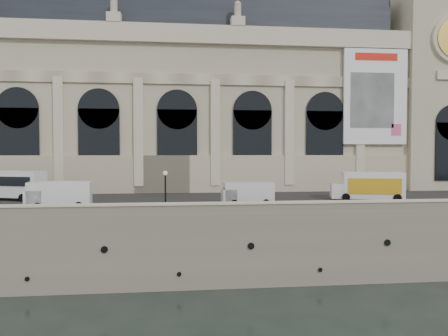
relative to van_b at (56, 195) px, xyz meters
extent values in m
plane|color=black|center=(15.57, -7.07, -7.34)|extent=(260.00, 260.00, 0.00)
cube|color=gray|center=(15.57, 27.93, -4.34)|extent=(160.00, 70.00, 6.00)
cube|color=#2D2D2D|center=(15.57, 6.93, -1.31)|extent=(160.00, 24.00, 0.06)
cube|color=gray|center=(15.57, -6.47, -0.79)|extent=(160.00, 1.20, 1.10)
cube|color=beige|center=(15.57, -6.47, -0.19)|extent=(160.00, 1.40, 0.12)
cube|color=beige|center=(9.57, 23.93, 9.66)|extent=(68.00, 18.00, 22.00)
cube|color=beige|center=(9.57, 14.78, 1.16)|extent=(68.60, 0.40, 5.00)
cube|color=beige|center=(9.57, 14.63, 19.46)|extent=(69.00, 0.80, 2.40)
cube|color=beige|center=(9.57, 14.78, 13.66)|extent=(68.00, 0.30, 1.40)
cube|color=#252A32|center=(9.57, 23.93, 23.66)|extent=(64.00, 15.00, 6.00)
cube|color=black|center=(-8.43, 14.75, 5.16)|extent=(5.20, 0.25, 9.00)
cylinder|color=black|center=(-8.43, 14.75, 9.66)|extent=(5.20, 0.25, 5.20)
cube|color=beige|center=(-3.43, 14.68, 6.66)|extent=(1.20, 0.50, 14.00)
cube|color=black|center=(1.57, 14.75, 5.16)|extent=(5.20, 0.25, 9.00)
cylinder|color=black|center=(1.57, 14.75, 9.66)|extent=(5.20, 0.25, 5.20)
cube|color=beige|center=(6.57, 14.68, 6.66)|extent=(1.20, 0.50, 14.00)
cube|color=black|center=(11.57, 14.75, 5.16)|extent=(5.20, 0.25, 9.00)
cylinder|color=black|center=(11.57, 14.75, 9.66)|extent=(5.20, 0.25, 5.20)
cube|color=beige|center=(16.57, 14.68, 6.66)|extent=(1.20, 0.50, 14.00)
cube|color=black|center=(21.57, 14.75, 5.16)|extent=(5.20, 0.25, 9.00)
cylinder|color=black|center=(21.57, 14.75, 9.66)|extent=(5.20, 0.25, 5.20)
cube|color=beige|center=(26.57, 14.68, 6.66)|extent=(1.20, 0.50, 14.00)
cube|color=black|center=(31.57, 14.75, 5.16)|extent=(5.20, 0.25, 9.00)
cylinder|color=black|center=(31.57, 14.75, 9.66)|extent=(5.20, 0.25, 5.20)
cube|color=beige|center=(36.57, 14.68, 6.66)|extent=(1.20, 0.50, 14.00)
cube|color=white|center=(38.57, 14.48, 11.66)|extent=(9.00, 0.35, 13.00)
cube|color=red|center=(38.57, 14.28, 17.06)|extent=(6.00, 0.06, 1.00)
cube|color=gray|center=(38.07, 14.28, 11.16)|extent=(6.20, 0.06, 7.50)
cube|color=#E35088|center=(41.57, 14.28, 7.16)|extent=(1.40, 0.06, 1.60)
cube|color=beige|center=(49.57, 20.93, 13.66)|extent=(12.00, 14.00, 30.00)
cube|color=black|center=(-8.31, 10.07, 0.91)|extent=(9.73, 3.61, 1.03)
cylinder|color=black|center=(-5.16, 6.38, -0.87)|extent=(0.98, 0.59, 0.94)
cylinder|color=black|center=(-4.36, 8.58, -0.87)|extent=(0.98, 0.59, 0.94)
cube|color=white|center=(0.37, 0.03, 0.08)|extent=(5.82, 2.61, 2.42)
cube|color=white|center=(-1.89, -0.14, -0.29)|extent=(1.74, 2.32, 1.68)
cube|color=black|center=(-2.48, -0.18, 0.29)|extent=(0.20, 1.89, 0.84)
cylinder|color=black|center=(-1.36, -1.21, -0.94)|extent=(0.82, 0.32, 0.80)
cylinder|color=black|center=(-1.52, 1.00, -0.94)|extent=(0.82, 0.32, 0.80)
cylinder|color=black|center=(2.26, -0.94, -0.94)|extent=(0.82, 0.32, 0.80)
cylinder|color=black|center=(2.10, 1.26, -0.94)|extent=(0.82, 0.32, 0.80)
cube|color=silver|center=(18.73, 1.12, -0.08)|extent=(5.08, 2.06, 2.15)
cube|color=silver|center=(16.72, 1.08, -0.41)|extent=(1.45, 1.99, 1.50)
cube|color=black|center=(16.19, 1.07, 0.11)|extent=(0.09, 1.68, 0.75)
cylinder|color=black|center=(17.14, 0.11, -0.99)|extent=(0.71, 0.25, 0.71)
cylinder|color=black|center=(17.10, 2.07, -0.99)|extent=(0.71, 0.25, 0.71)
cylinder|color=black|center=(20.37, 0.17, -0.99)|extent=(0.71, 0.25, 0.71)
cylinder|color=black|center=(20.33, 2.13, -0.99)|extent=(0.71, 0.25, 0.71)
cube|color=white|center=(33.39, 3.97, 0.35)|extent=(6.97, 4.12, 2.95)
cube|color=gold|center=(33.06, 2.73, 0.35)|extent=(5.49, 1.53, 1.75)
cube|color=red|center=(33.06, 2.73, 0.35)|extent=(3.17, 0.89, 0.65)
cube|color=white|center=(29.81, 4.93, -0.31)|extent=(2.31, 2.77, 1.64)
cylinder|color=black|center=(30.12, 3.55, -0.91)|extent=(0.92, 0.52, 0.87)
cylinder|color=black|center=(30.77, 5.98, -0.91)|extent=(0.92, 0.52, 0.87)
cylinder|color=black|center=(35.39, 2.14, -0.91)|extent=(0.92, 0.52, 0.87)
cylinder|color=black|center=(36.04, 4.56, -0.91)|extent=(0.92, 0.52, 0.87)
cylinder|color=black|center=(10.43, -5.17, -1.16)|extent=(0.39, 0.39, 0.36)
cylinder|color=black|center=(10.43, -5.17, 0.44)|extent=(0.14, 0.14, 3.57)
sphere|color=beige|center=(10.43, -5.17, 2.31)|extent=(0.39, 0.39, 0.39)
camera|label=1|loc=(11.28, -42.85, 4.18)|focal=35.00mm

